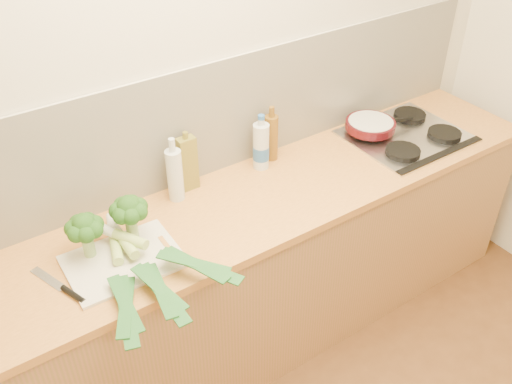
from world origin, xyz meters
TOP-DOWN VIEW (x-y plane):
  - room_shell at (0.00, 1.49)m, footprint 3.50×3.50m
  - counter at (0.00, 1.20)m, footprint 3.20×0.62m
  - gas_hob at (1.02, 1.20)m, footprint 0.58×0.50m
  - chopping_board at (-0.57, 1.14)m, footprint 0.43×0.32m
  - broccoli_left at (-0.66, 1.24)m, footprint 0.15×0.15m
  - broccoli_right at (-0.48, 1.24)m, footprint 0.15×0.15m
  - leek_front at (-0.59, 1.13)m, footprint 0.26×0.69m
  - leek_mid at (-0.53, 1.08)m, footprint 0.10×0.63m
  - leek_back at (-0.48, 1.10)m, footprint 0.36×0.62m
  - chefs_knife at (-0.80, 1.11)m, footprint 0.12×0.29m
  - skillet at (0.88, 1.32)m, footprint 0.37×0.26m
  - oil_tin at (-0.12, 1.44)m, footprint 0.08×0.05m
  - glass_bottle at (-0.20, 1.40)m, footprint 0.07×0.07m
  - amber_bottle at (0.33, 1.43)m, footprint 0.06×0.06m
  - water_bottle at (0.24, 1.39)m, footprint 0.08×0.08m

SIDE VIEW (x-z plane):
  - counter at x=0.00m, z-range 0.00..0.90m
  - chopping_board at x=-0.57m, z-range 0.90..0.91m
  - chefs_knife at x=-0.80m, z-range 0.90..0.92m
  - gas_hob at x=1.02m, z-range 0.89..0.93m
  - leek_front at x=-0.59m, z-range 0.92..0.96m
  - leek_mid at x=-0.53m, z-range 0.93..0.98m
  - skillet at x=0.88m, z-range 0.94..0.98m
  - leek_back at x=-0.48m, z-range 0.95..0.99m
  - water_bottle at x=0.24m, z-range 0.88..1.14m
  - amber_bottle at x=0.33m, z-range 0.88..1.16m
  - glass_bottle at x=-0.20m, z-range 0.88..1.18m
  - oil_tin at x=-0.12m, z-range 0.89..1.17m
  - broccoli_left at x=-0.66m, z-range 0.95..1.14m
  - broccoli_right at x=-0.48m, z-range 0.95..1.15m
  - room_shell at x=0.00m, z-range -0.58..2.92m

